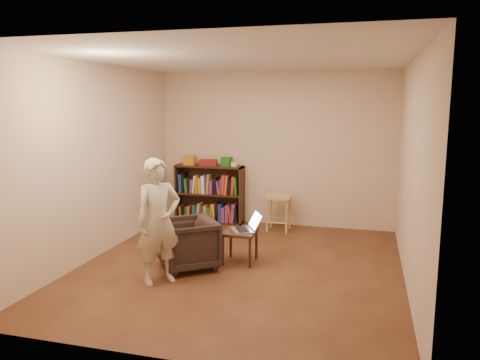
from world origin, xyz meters
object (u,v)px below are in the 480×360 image
(armchair, at_px, (188,244))
(side_table, at_px, (240,236))
(bookshelf, at_px, (210,197))
(laptop, at_px, (247,226))
(stool, at_px, (279,202))
(person, at_px, (159,221))

(armchair, height_order, side_table, armchair)
(bookshelf, xyz_separation_m, side_table, (1.07, -1.91, -0.09))
(side_table, relative_size, laptop, 0.87)
(armchair, xyz_separation_m, side_table, (0.58, 0.37, 0.04))
(laptop, bearing_deg, stool, 148.33)
(side_table, distance_m, laptop, 0.16)
(stool, distance_m, armchair, 2.20)
(armchair, height_order, laptop, laptop)
(armchair, relative_size, person, 0.47)
(bookshelf, bearing_deg, side_table, -60.73)
(armchair, relative_size, laptop, 1.42)
(armchair, distance_m, laptop, 0.81)
(bookshelf, distance_m, person, 2.85)
(armchair, bearing_deg, bookshelf, 154.52)
(bookshelf, xyz_separation_m, person, (0.35, -2.82, 0.29))
(side_table, bearing_deg, laptop, 33.79)
(side_table, bearing_deg, stool, 83.34)
(bookshelf, height_order, laptop, bookshelf)
(armchair, relative_size, side_table, 1.64)
(laptop, bearing_deg, armchair, -84.94)
(armchair, height_order, person, person)
(bookshelf, xyz_separation_m, stool, (1.27, -0.23, 0.03))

